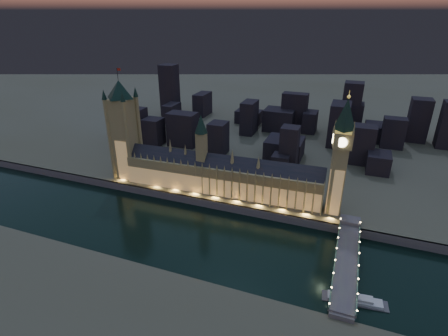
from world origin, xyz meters
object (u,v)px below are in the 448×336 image
(westminster_bridge, at_px, (346,261))
(river_boat, at_px, (355,299))
(palace_of_westminster, at_px, (220,175))
(victoria_tower, at_px, (124,125))
(elizabeth_tower, at_px, (341,148))

(westminster_bridge, distance_m, river_boat, 34.08)
(palace_of_westminster, distance_m, victoria_tower, 114.89)
(victoria_tower, relative_size, elizabeth_tower, 1.05)
(victoria_tower, distance_m, westminster_bridge, 250.32)
(elizabeth_tower, bearing_deg, river_boat, -76.32)
(victoria_tower, xyz_separation_m, elizabeth_tower, (218.00, 0.00, 3.91))
(palace_of_westminster, relative_size, river_boat, 4.74)
(river_boat, bearing_deg, elizabeth_tower, 103.68)
(westminster_bridge, bearing_deg, victoria_tower, 164.40)
(elizabeth_tower, relative_size, river_boat, 2.59)
(victoria_tower, bearing_deg, palace_of_westminster, -0.09)
(palace_of_westminster, xyz_separation_m, westminster_bridge, (126.18, -65.20, -20.37))
(victoria_tower, xyz_separation_m, westminster_bridge, (234.13, -65.38, -59.72))
(elizabeth_tower, distance_m, river_boat, 121.91)
(elizabeth_tower, bearing_deg, victoria_tower, -180.00)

